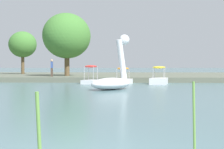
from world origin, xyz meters
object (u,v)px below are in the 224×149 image
object	(u,v)px
swan_boat	(113,78)
pedal_boat_orange	(123,79)
pedal_boat_yellow	(159,79)
tree_broadleaf_behind_dock	(67,36)
person_on_path	(52,67)
tree_broadleaf_right	(23,45)
pedal_boat_red	(91,78)

from	to	relation	value
swan_boat	pedal_boat_orange	xyz separation A→B (m)	(0.61, 6.38, -0.30)
pedal_boat_yellow	tree_broadleaf_behind_dock	world-z (taller)	tree_broadleaf_behind_dock
tree_broadleaf_behind_dock	person_on_path	distance (m)	4.30
person_on_path	pedal_boat_orange	bearing A→B (deg)	-32.70
swan_boat	tree_broadleaf_right	distance (m)	25.17
tree_broadleaf_right	person_on_path	world-z (taller)	tree_broadleaf_right
swan_boat	person_on_path	world-z (taller)	swan_boat
pedal_boat_red	tree_broadleaf_behind_dock	xyz separation A→B (m)	(-3.26, 7.02, 4.18)
pedal_boat_red	pedal_boat_orange	bearing A→B (deg)	-0.43
swan_boat	tree_broadleaf_right	world-z (taller)	tree_broadleaf_right
tree_broadleaf_right	tree_broadleaf_behind_dock	bearing A→B (deg)	-47.71
swan_boat	tree_broadleaf_behind_dock	bearing A→B (deg)	111.69
pedal_boat_yellow	tree_broadleaf_right	bearing A→B (deg)	136.93
pedal_boat_yellow	pedal_boat_red	xyz separation A→B (m)	(-5.66, 0.12, 0.10)
pedal_boat_yellow	person_on_path	bearing A→B (deg)	155.27
tree_broadleaf_behind_dock	person_on_path	xyz separation A→B (m)	(-1.05, -2.54, -3.30)
tree_broadleaf_behind_dock	pedal_boat_yellow	bearing A→B (deg)	-38.65
swan_boat	pedal_boat_red	world-z (taller)	swan_boat
pedal_boat_red	tree_broadleaf_right	size ratio (longest dim) A/B	0.36
tree_broadleaf_behind_dock	tree_broadleaf_right	bearing A→B (deg)	132.29
pedal_boat_orange	pedal_boat_red	world-z (taller)	pedal_boat_red
pedal_boat_orange	tree_broadleaf_right	size ratio (longest dim) A/B	0.43
pedal_boat_orange	person_on_path	xyz separation A→B (m)	(-7.00, 4.49, 0.96)
pedal_boat_orange	tree_broadleaf_right	world-z (taller)	tree_broadleaf_right
pedal_boat_orange	pedal_boat_red	size ratio (longest dim) A/B	1.19
person_on_path	swan_boat	bearing A→B (deg)	-59.59
pedal_boat_yellow	tree_broadleaf_behind_dock	distance (m)	12.20
swan_boat	tree_broadleaf_right	xyz separation A→B (m)	(-12.65, 21.46, 3.61)
person_on_path	pedal_boat_red	bearing A→B (deg)	-46.09
pedal_boat_orange	swan_boat	bearing A→B (deg)	-95.50
tree_broadleaf_behind_dock	tree_broadleaf_right	xyz separation A→B (m)	(-7.31, 8.04, -0.34)
pedal_boat_orange	tree_broadleaf_right	distance (m)	20.46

